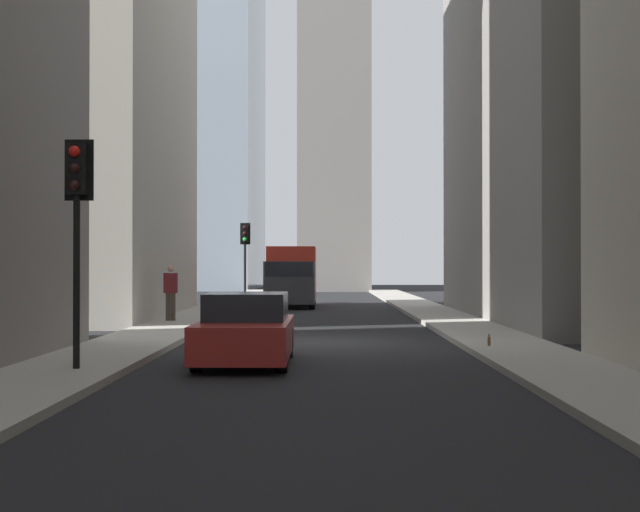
{
  "coord_description": "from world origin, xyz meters",
  "views": [
    {
      "loc": [
        -23.54,
        -0.18,
        1.98
      ],
      "look_at": [
        14.05,
        0.03,
        2.35
      ],
      "focal_mm": 51.12,
      "sensor_mm": 36.0,
      "label": 1
    }
  ],
  "objects_px": {
    "discarded_bottle": "(489,341)",
    "pedestrian": "(171,290)",
    "traffic_light_foreground": "(77,199)",
    "delivery_truck": "(292,276)",
    "traffic_light_midblock": "(245,244)",
    "sedan_red": "(246,331)"
  },
  "relations": [
    {
      "from": "discarded_bottle",
      "to": "pedestrian",
      "type": "bearing_deg",
      "value": 43.27
    },
    {
      "from": "traffic_light_foreground",
      "to": "delivery_truck",
      "type": "bearing_deg",
      "value": -6.04
    },
    {
      "from": "traffic_light_midblock",
      "to": "traffic_light_foreground",
      "type": "bearing_deg",
      "value": 179.35
    },
    {
      "from": "traffic_light_foreground",
      "to": "sedan_red",
      "type": "bearing_deg",
      "value": -54.49
    },
    {
      "from": "traffic_light_foreground",
      "to": "pedestrian",
      "type": "height_order",
      "value": "traffic_light_foreground"
    },
    {
      "from": "traffic_light_foreground",
      "to": "pedestrian",
      "type": "distance_m",
      "value": 14.14
    },
    {
      "from": "delivery_truck",
      "to": "traffic_light_foreground",
      "type": "xyz_separation_m",
      "value": [
        -26.85,
        2.84,
        1.69
      ]
    },
    {
      "from": "sedan_red",
      "to": "pedestrian",
      "type": "height_order",
      "value": "pedestrian"
    },
    {
      "from": "traffic_light_foreground",
      "to": "pedestrian",
      "type": "bearing_deg",
      "value": 2.86
    },
    {
      "from": "traffic_light_midblock",
      "to": "pedestrian",
      "type": "xyz_separation_m",
      "value": [
        -16.16,
        1.04,
        -1.93
      ]
    },
    {
      "from": "delivery_truck",
      "to": "pedestrian",
      "type": "relative_size",
      "value": 3.52
    },
    {
      "from": "delivery_truck",
      "to": "sedan_red",
      "type": "bearing_deg",
      "value": -180.0
    },
    {
      "from": "traffic_light_midblock",
      "to": "pedestrian",
      "type": "bearing_deg",
      "value": 176.32
    },
    {
      "from": "traffic_light_foreground",
      "to": "traffic_light_midblock",
      "type": "relative_size",
      "value": 1.03
    },
    {
      "from": "pedestrian",
      "to": "sedan_red",
      "type": "bearing_deg",
      "value": -163.51
    },
    {
      "from": "traffic_light_midblock",
      "to": "pedestrian",
      "type": "height_order",
      "value": "traffic_light_midblock"
    },
    {
      "from": "traffic_light_midblock",
      "to": "pedestrian",
      "type": "relative_size",
      "value": 2.18
    },
    {
      "from": "pedestrian",
      "to": "discarded_bottle",
      "type": "distance_m",
      "value": 12.95
    },
    {
      "from": "sedan_red",
      "to": "discarded_bottle",
      "type": "xyz_separation_m",
      "value": [
        2.55,
        -5.31,
        -0.42
      ]
    },
    {
      "from": "delivery_truck",
      "to": "pedestrian",
      "type": "bearing_deg",
      "value": 164.63
    },
    {
      "from": "traffic_light_midblock",
      "to": "discarded_bottle",
      "type": "relative_size",
      "value": 14.79
    },
    {
      "from": "delivery_truck",
      "to": "sedan_red",
      "type": "relative_size",
      "value": 1.5
    }
  ]
}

